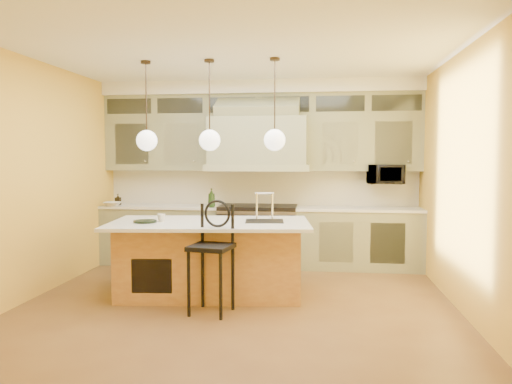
# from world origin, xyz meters

# --- Properties ---
(floor) EXTENTS (5.00, 5.00, 0.00)m
(floor) POSITION_xyz_m (0.00, 0.00, 0.00)
(floor) COLOR brown
(floor) RESTS_ON ground
(ceiling) EXTENTS (5.00, 5.00, 0.00)m
(ceiling) POSITION_xyz_m (0.00, 0.00, 2.90)
(ceiling) COLOR white
(ceiling) RESTS_ON wall_back
(wall_back) EXTENTS (5.00, 0.00, 5.00)m
(wall_back) POSITION_xyz_m (0.00, 2.50, 1.45)
(wall_back) COLOR gold
(wall_back) RESTS_ON ground
(wall_front) EXTENTS (5.00, 0.00, 5.00)m
(wall_front) POSITION_xyz_m (0.00, -2.50, 1.45)
(wall_front) COLOR gold
(wall_front) RESTS_ON ground
(wall_left) EXTENTS (0.00, 5.00, 5.00)m
(wall_left) POSITION_xyz_m (-2.50, 0.00, 1.45)
(wall_left) COLOR gold
(wall_left) RESTS_ON ground
(wall_right) EXTENTS (0.00, 5.00, 5.00)m
(wall_right) POSITION_xyz_m (2.50, 0.00, 1.45)
(wall_right) COLOR gold
(wall_right) RESTS_ON ground
(back_cabinetry) EXTENTS (5.00, 0.77, 2.90)m
(back_cabinetry) POSITION_xyz_m (0.00, 2.23, 1.43)
(back_cabinetry) COLOR gray
(back_cabinetry) RESTS_ON floor
(range) EXTENTS (1.20, 0.74, 0.96)m
(range) POSITION_xyz_m (0.00, 2.14, 0.49)
(range) COLOR silver
(range) RESTS_ON floor
(kitchen_island) EXTENTS (2.55, 1.54, 1.35)m
(kitchen_island) POSITION_xyz_m (-0.39, 0.45, 0.47)
(kitchen_island) COLOR #9D6337
(kitchen_island) RESTS_ON floor
(counter_stool) EXTENTS (0.50, 0.50, 1.24)m
(counter_stool) POSITION_xyz_m (-0.22, -0.27, 0.71)
(counter_stool) COLOR black
(counter_stool) RESTS_ON floor
(microwave) EXTENTS (0.54, 0.37, 0.30)m
(microwave) POSITION_xyz_m (1.95, 2.25, 1.45)
(microwave) COLOR black
(microwave) RESTS_ON back_cabinetry
(oil_bottle_a) EXTENTS (0.13, 0.13, 0.30)m
(oil_bottle_a) POSITION_xyz_m (-0.70, 1.92, 1.09)
(oil_bottle_a) COLOR black
(oil_bottle_a) RESTS_ON back_cabinetry
(oil_bottle_b) EXTENTS (0.08, 0.08, 0.18)m
(oil_bottle_b) POSITION_xyz_m (-2.30, 2.15, 1.03)
(oil_bottle_b) COLOR black
(oil_bottle_b) RESTS_ON back_cabinetry
(fruit_bowl) EXTENTS (0.30, 0.30, 0.07)m
(fruit_bowl) POSITION_xyz_m (-2.30, 1.92, 0.97)
(fruit_bowl) COLOR silver
(fruit_bowl) RESTS_ON back_cabinetry
(cup) EXTENTS (0.11, 0.11, 0.09)m
(cup) POSITION_xyz_m (-0.99, 0.34, 0.97)
(cup) COLOR beige
(cup) RESTS_ON kitchen_island
(pendant_left) EXTENTS (0.26, 0.26, 1.11)m
(pendant_left) POSITION_xyz_m (-1.20, 0.45, 1.95)
(pendant_left) COLOR #2D2319
(pendant_left) RESTS_ON ceiling
(pendant_center) EXTENTS (0.26, 0.26, 1.11)m
(pendant_center) POSITION_xyz_m (-0.40, 0.45, 1.95)
(pendant_center) COLOR #2D2319
(pendant_center) RESTS_ON ceiling
(pendant_right) EXTENTS (0.26, 0.26, 1.11)m
(pendant_right) POSITION_xyz_m (0.40, 0.45, 1.95)
(pendant_right) COLOR #2D2319
(pendant_right) RESTS_ON ceiling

